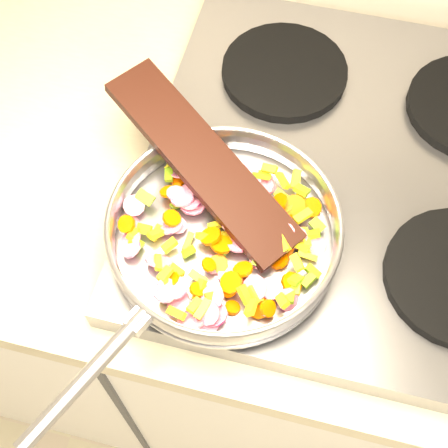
# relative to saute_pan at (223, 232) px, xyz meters

# --- Properties ---
(cooktop) EXTENTS (0.60, 0.60, 0.04)m
(cooktop) POSITION_rel_saute_pan_xyz_m (0.16, 0.17, -0.06)
(cooktop) COLOR #939399
(cooktop) RESTS_ON counter_top
(grate_fl) EXTENTS (0.19, 0.19, 0.02)m
(grate_fl) POSITION_rel_saute_pan_xyz_m (0.02, 0.03, -0.04)
(grate_fl) COLOR black
(grate_fl) RESTS_ON cooktop
(grate_bl) EXTENTS (0.19, 0.19, 0.02)m
(grate_bl) POSITION_rel_saute_pan_xyz_m (0.02, 0.31, -0.04)
(grate_bl) COLOR black
(grate_bl) RESTS_ON cooktop
(saute_pan) EXTENTS (0.32, 0.47, 0.05)m
(saute_pan) POSITION_rel_saute_pan_xyz_m (0.00, 0.00, 0.00)
(saute_pan) COLOR #9E9EA5
(saute_pan) RESTS_ON grate_fl
(vegetable_heap) EXTENTS (0.27, 0.27, 0.05)m
(vegetable_heap) POSITION_rel_saute_pan_xyz_m (0.01, 0.00, -0.01)
(vegetable_heap) COLOR yellow
(vegetable_heap) RESTS_ON saute_pan
(wooden_spatula) EXTENTS (0.30, 0.24, 0.07)m
(wooden_spatula) POSITION_rel_saute_pan_xyz_m (-0.05, 0.08, 0.02)
(wooden_spatula) COLOR black
(wooden_spatula) RESTS_ON saute_pan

